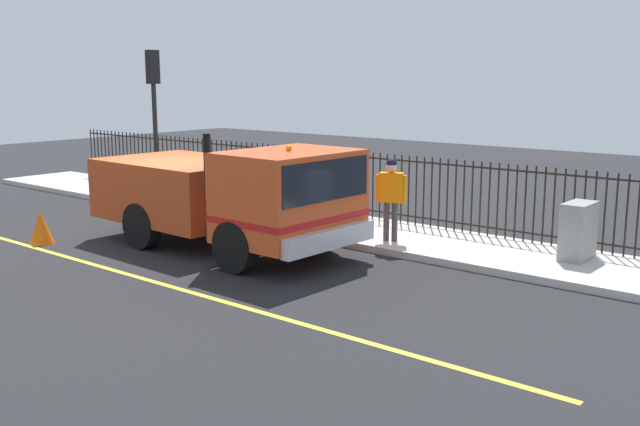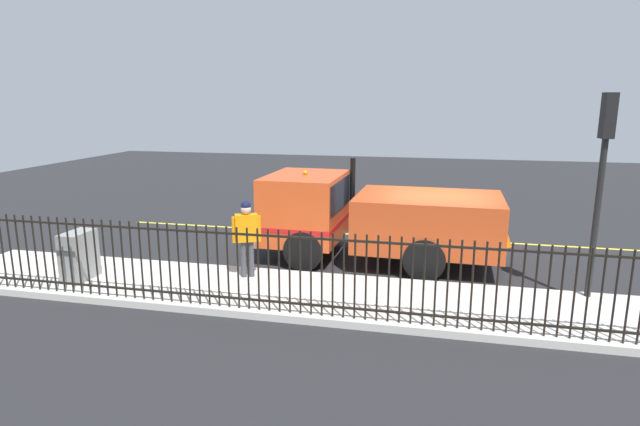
# 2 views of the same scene
# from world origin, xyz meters

# --- Properties ---
(ground_plane) EXTENTS (47.81, 47.81, 0.00)m
(ground_plane) POSITION_xyz_m (0.00, 0.00, 0.00)
(ground_plane) COLOR #232326
(ground_plane) RESTS_ON ground
(sidewalk_slab) EXTENTS (2.52, 21.73, 0.14)m
(sidewalk_slab) POSITION_xyz_m (3.19, 0.00, 0.07)
(sidewalk_slab) COLOR beige
(sidewalk_slab) RESTS_ON ground
(lane_marking) EXTENTS (0.12, 19.56, 0.01)m
(lane_marking) POSITION_xyz_m (-2.15, 0.00, 0.00)
(lane_marking) COLOR yellow
(lane_marking) RESTS_ON ground
(work_truck) EXTENTS (2.66, 6.01, 2.48)m
(work_truck) POSITION_xyz_m (0.32, -1.82, 1.22)
(work_truck) COLOR #D84C1E
(work_truck) RESTS_ON ground
(worker_standing) EXTENTS (0.40, 0.59, 1.72)m
(worker_standing) POSITION_xyz_m (2.56, -4.09, 1.20)
(worker_standing) COLOR orange
(worker_standing) RESTS_ON sidewalk_slab
(iron_fence) EXTENTS (0.04, 18.51, 1.58)m
(iron_fence) POSITION_xyz_m (4.28, 0.00, 0.94)
(iron_fence) COLOR black
(iron_fence) RESTS_ON sidewalk_slab
(traffic_light_near) EXTENTS (0.31, 0.23, 4.00)m
(traffic_light_near) POSITION_xyz_m (2.17, 3.01, 2.99)
(traffic_light_near) COLOR black
(traffic_light_near) RESTS_ON sidewalk_slab
(utility_cabinet) EXTENTS (0.82, 0.45, 1.07)m
(utility_cabinet) POSITION_xyz_m (3.53, -7.61, 0.68)
(utility_cabinet) COLOR gray
(utility_cabinet) RESTS_ON sidewalk_slab
(traffic_cone) EXTENTS (0.51, 0.51, 0.72)m
(traffic_cone) POSITION_xyz_m (-1.84, 1.82, 0.36)
(traffic_cone) COLOR orange
(traffic_cone) RESTS_ON ground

